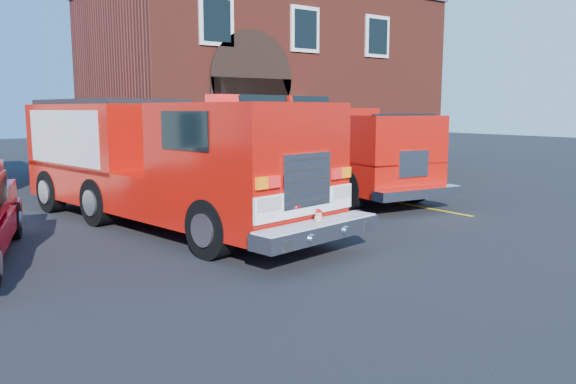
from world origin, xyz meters
TOP-DOWN VIEW (x-y plane):
  - ground at (0.00, 0.00)m, footprint 100.00×100.00m
  - parking_stripe_near at (6.50, 1.00)m, footprint 0.12×3.00m
  - parking_stripe_mid at (6.50, 4.00)m, footprint 0.12×3.00m
  - parking_stripe_far at (6.50, 7.00)m, footprint 0.12×3.00m
  - fire_station at (8.99, 13.98)m, footprint 15.20×10.20m
  - fire_engine at (-0.64, 3.26)m, footprint 4.63×10.44m
  - secondary_truck at (6.07, 5.09)m, footprint 3.58×9.03m

SIDE VIEW (x-z plane):
  - ground at x=0.00m, z-range 0.00..0.00m
  - parking_stripe_near at x=6.50m, z-range 0.00..0.01m
  - parking_stripe_mid at x=6.50m, z-range 0.00..0.01m
  - parking_stripe_far at x=6.50m, z-range 0.00..0.01m
  - secondary_truck at x=6.07m, z-range 0.13..2.99m
  - fire_engine at x=-0.64m, z-range 0.06..3.17m
  - fire_station at x=8.99m, z-range 0.03..8.48m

